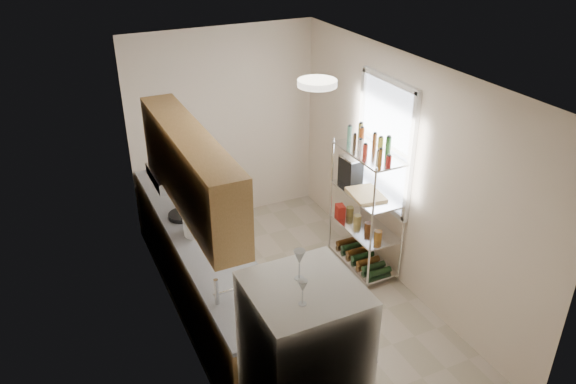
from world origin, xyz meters
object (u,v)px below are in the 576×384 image
Objects in this scene: rice_cooker at (196,225)px; frying_pan_large at (182,215)px; espresso_machine at (351,169)px; cutting_board at (366,194)px.

rice_cooker is 0.39m from frying_pan_large.
espresso_machine reaches higher than rice_cooker.
rice_cooker is at bearing 173.57° from cutting_board.
rice_cooker is 1.94m from espresso_machine.
frying_pan_large is at bearing 162.88° from cutting_board.
cutting_board is at bearing -97.32° from espresso_machine.
frying_pan_large is at bearing 170.36° from espresso_machine.
espresso_machine is (1.97, -0.21, 0.24)m from frying_pan_large.
frying_pan_large is 2.00m from espresso_machine.
frying_pan_large is at bearing 96.34° from rice_cooker.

